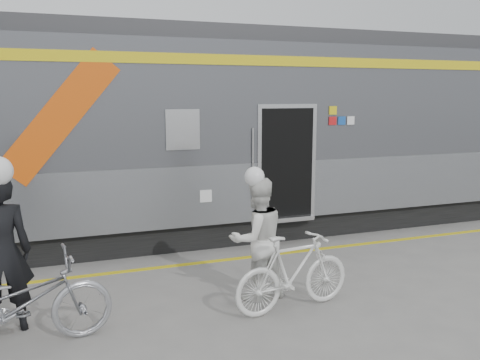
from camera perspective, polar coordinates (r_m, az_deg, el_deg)
name	(u,v)px	position (r m, az deg, el deg)	size (l,w,h in m)	color
ground	(250,312)	(6.95, 1.10, -14.61)	(90.00, 90.00, 0.00)	slate
train	(156,135)	(10.32, -9.45, 5.03)	(24.00, 3.17, 4.10)	black
safety_strip	(205,262)	(8.85, -3.97, -9.19)	(24.00, 0.12, 0.01)	gold
man	(0,253)	(6.73, -25.30, -7.46)	(0.72, 0.47, 1.97)	black
bicycle_left	(18,304)	(6.33, -23.62, -12.62)	(0.72, 2.06, 1.08)	#AAACB2
woman	(257,239)	(7.13, 1.94, -6.61)	(0.84, 0.65, 1.72)	silver
bicycle_right	(293,272)	(6.87, 6.02, -10.26)	(0.49, 1.74, 1.05)	silver
helmet_woman	(258,168)	(6.92, 1.99, 1.37)	(0.28, 0.28, 0.28)	white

